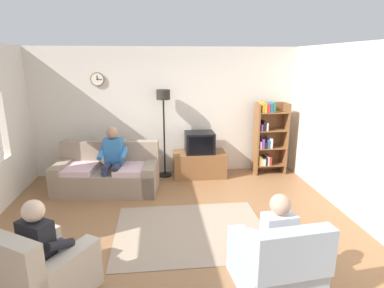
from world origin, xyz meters
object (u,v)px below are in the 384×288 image
at_px(person_on_couch, 113,157).
at_px(armchair_near_bookshelf, 276,266).
at_px(armchair_near_window, 42,274).
at_px(floor_lamp, 164,109).
at_px(person_in_left_armchair, 45,243).
at_px(tv_stand, 199,164).
at_px(bookshelf, 268,137).
at_px(person_in_right_armchair, 274,235).
at_px(couch, 108,174).
at_px(tv, 200,142).

bearing_deg(person_on_couch, armchair_near_bookshelf, -54.12).
bearing_deg(armchair_near_bookshelf, armchair_near_window, 176.94).
xyz_separation_m(floor_lamp, person_in_left_armchair, (-1.32, -3.42, -0.85)).
bearing_deg(armchair_near_bookshelf, tv_stand, 95.88).
distance_m(floor_lamp, person_on_couch, 1.45).
height_order(bookshelf, person_in_right_armchair, bookshelf).
height_order(couch, bookshelf, bookshelf).
distance_m(bookshelf, floor_lamp, 2.34).
distance_m(couch, tv_stand, 1.93).
height_order(tv_stand, person_on_couch, person_on_couch).
height_order(tv_stand, person_in_right_armchair, person_in_right_armchair).
distance_m(bookshelf, person_in_left_armchair, 4.93).
distance_m(person_on_couch, person_in_left_armchair, 2.69).
bearing_deg(person_on_couch, person_in_left_armchair, -97.35).
bearing_deg(person_in_right_armchair, couch, 127.29).
height_order(tv, person_in_left_armchair, person_in_left_armchair).
xyz_separation_m(armchair_near_bookshelf, person_in_right_armchair, (-0.01, 0.09, 0.32)).
relative_size(person_on_couch, person_in_right_armchair, 1.11).
distance_m(armchair_near_bookshelf, person_in_left_armchair, 2.45).
distance_m(tv_stand, floor_lamp, 1.40).
bearing_deg(tv_stand, person_on_couch, -158.88).
distance_m(floor_lamp, armchair_near_window, 3.93).
bearing_deg(armchair_near_window, person_in_right_armchair, -1.00).
xyz_separation_m(tv, floor_lamp, (-0.74, 0.12, 0.69)).
xyz_separation_m(couch, armchair_near_window, (-0.26, -2.85, -0.02)).
bearing_deg(tv_stand, bookshelf, 2.61).
bearing_deg(person_on_couch, couch, 140.80).
distance_m(armchair_near_window, person_on_couch, 2.80).
height_order(tv_stand, bookshelf, bookshelf).
relative_size(tv_stand, person_in_left_armchair, 0.98).
bearing_deg(person_in_right_armchair, armchair_near_window, 179.00).
bearing_deg(floor_lamp, person_on_couch, -142.11).
relative_size(tv, person_in_left_armchair, 0.54).
height_order(floor_lamp, armchair_near_window, floor_lamp).
bearing_deg(bookshelf, person_in_left_armchair, -136.44).
distance_m(person_in_left_armchair, person_in_right_armchair, 2.41).
relative_size(armchair_near_window, armchair_near_bookshelf, 1.22).
height_order(tv, person_in_right_armchair, person_in_right_armchair).
bearing_deg(person_in_left_armchair, tv, 58.07).
xyz_separation_m(tv, armchair_near_bookshelf, (0.36, -3.51, -0.47)).
bearing_deg(bookshelf, couch, -169.52).
bearing_deg(person_on_couch, floor_lamp, 37.89).
distance_m(armchair_near_bookshelf, person_on_couch, 3.57).
bearing_deg(couch, person_on_couch, -39.20).
height_order(tv_stand, armchair_near_bookshelf, armchair_near_bookshelf).
distance_m(tv_stand, person_in_left_armchair, 3.92).
relative_size(couch, armchair_near_window, 1.70).
height_order(floor_lamp, armchair_near_bookshelf, floor_lamp).
height_order(person_on_couch, person_in_left_armchair, person_on_couch).
bearing_deg(person_on_couch, tv_stand, 21.12).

